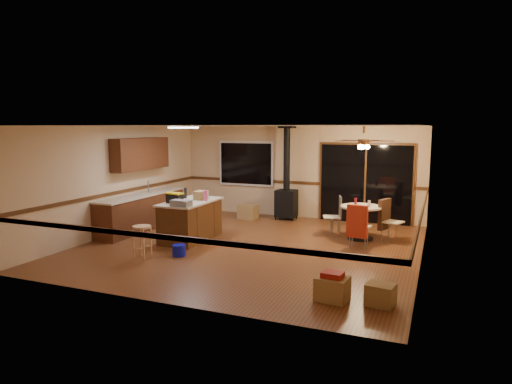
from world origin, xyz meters
The scene contains 35 objects.
floor centered at (0.00, 0.00, 0.00)m, with size 7.00×7.00×0.00m, color brown.
ceiling centered at (0.00, 0.00, 2.60)m, with size 7.00×7.00×0.00m, color silver.
wall_back centered at (0.00, 3.50, 1.30)m, with size 7.00×7.00×0.00m, color tan.
wall_front centered at (0.00, -3.50, 1.30)m, with size 7.00×7.00×0.00m, color tan.
wall_left centered at (-3.50, 0.00, 1.30)m, with size 7.00×7.00×0.00m, color tan.
wall_right centered at (3.50, 0.00, 1.30)m, with size 7.00×7.00×0.00m, color tan.
chair_rail centered at (0.00, 0.00, 1.00)m, with size 7.00×7.00×0.08m, color #482812, non-canonical shape.
window centered at (-1.60, 3.45, 1.50)m, with size 1.72×0.10×1.32m, color black.
sliding_door centered at (1.90, 3.45, 1.05)m, with size 2.52×0.10×2.10m, color black.
lower_cabinets centered at (-3.20, 0.50, 0.43)m, with size 0.60×3.00×0.86m, color #4E2613.
countertop centered at (-3.20, 0.50, 0.88)m, with size 0.64×3.04×0.04m, color #C3B097.
upper_cabinets centered at (-3.33, 0.70, 1.90)m, with size 0.35×2.00×0.80m, color #4E2613.
kitchen_island centered at (-1.50, 0.00, 0.45)m, with size 0.88×1.68×0.90m.
wood_stove centered at (-0.20, 3.05, 0.73)m, with size 0.55×0.50×2.52m.
ceiling_fan centered at (2.12, 1.51, 2.21)m, with size 0.24×0.24×0.55m.
fluorescent_strip centered at (-1.80, 0.30, 2.56)m, with size 0.10×1.20×0.04m, color white.
toolbox_grey centered at (-1.33, -0.68, 0.97)m, with size 0.43×0.24×0.13m, color slate.
toolbox_black centered at (-1.68, -0.36, 1.00)m, with size 0.36×0.19×0.20m, color black.
toolbox_yellow_lid centered at (-1.68, -0.36, 1.12)m, with size 0.38×0.20×0.03m, color gold.
box_on_island centered at (-1.39, 0.28, 1.00)m, with size 0.23×0.31×0.20m, color olive.
bottle_dark centered at (-1.81, 0.31, 1.03)m, with size 0.07×0.07×0.25m, color black.
bottle_pink centered at (-1.18, 0.15, 1.02)m, with size 0.08×0.08×0.24m, color #D84C8C.
bottle_white centered at (-1.34, 0.53, 0.99)m, with size 0.06×0.06×0.19m, color white.
bar_stool centered at (-1.62, -1.68, 0.33)m, with size 0.36×0.36×0.65m, color tan.
blue_bucket centered at (-1.04, -1.26, 0.11)m, with size 0.27×0.27×0.23m, color #0C11A8.
dining_table centered at (2.12, 1.51, 0.53)m, with size 0.94×0.94×0.78m.
glass_red centered at (1.97, 1.61, 0.86)m, with size 0.06×0.06×0.16m, color #590C14.
glass_cream centered at (2.30, 1.46, 0.85)m, with size 0.06×0.06×0.15m, color beige.
chair_left centered at (1.52, 1.64, 0.59)m, with size 0.51×0.50×0.51m.
chair_near centered at (2.19, 0.63, 0.60)m, with size 0.49×0.52×0.70m.
chair_right centered at (2.65, 1.63, 0.60)m, with size 0.58×0.56×0.70m.
box_under_window centered at (-1.23, 2.72, 0.20)m, with size 0.50×0.40×0.40m, color olive.
box_corner_a centered at (2.35, -2.44, 0.18)m, with size 0.47×0.39×0.35m, color olive.
box_corner_b centered at (3.04, -2.37, 0.16)m, with size 0.39×0.34×0.32m, color olive.
box_small_red centered at (2.35, -2.44, 0.39)m, with size 0.31×0.26×0.08m, color maroon.
Camera 1 is at (3.75, -8.94, 2.58)m, focal length 32.00 mm.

